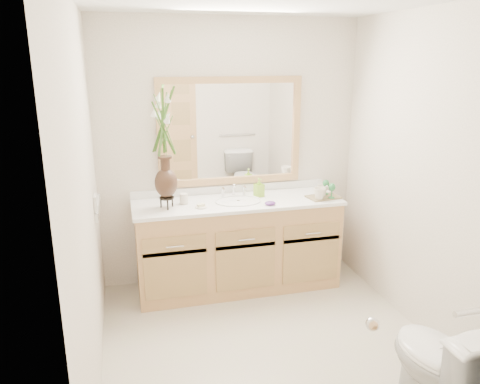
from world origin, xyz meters
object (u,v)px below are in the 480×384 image
object	(u,v)px
flower_vase	(164,135)
tray	(323,197)
toilet	(442,368)
soap_bottle	(259,188)
tumbler	(184,199)

from	to	relation	value
flower_vase	tray	size ratio (longest dim) A/B	3.25
toilet	tray	distance (m)	1.89
soap_bottle	flower_vase	bearing A→B (deg)	172.15
tumbler	toilet	bearing A→B (deg)	-59.12
flower_vase	soap_bottle	distance (m)	1.02
soap_bottle	toilet	bearing A→B (deg)	-93.42
toilet	tumbler	xyz separation A→B (m)	(-1.17, 1.96, 0.51)
soap_bottle	tray	xyz separation A→B (m)	(0.55, -0.19, -0.07)
tray	toilet	bearing A→B (deg)	-100.92
flower_vase	tray	world-z (taller)	flower_vase
flower_vase	soap_bottle	bearing A→B (deg)	8.95
toilet	tumbler	distance (m)	2.34
toilet	soap_bottle	world-z (taller)	soap_bottle
toilet	flower_vase	size ratio (longest dim) A/B	0.82
flower_vase	tumbler	world-z (taller)	flower_vase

